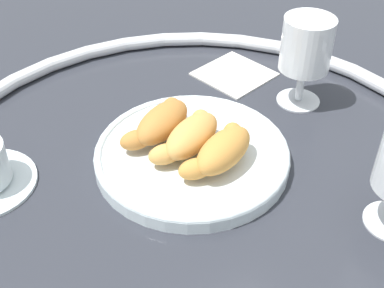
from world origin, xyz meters
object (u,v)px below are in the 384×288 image
Objects in this scene: croissant_extra at (161,122)px; croissant_large at (222,150)px; folded_napkin at (234,73)px; juice_glass_right at (306,48)px; pastry_plate at (192,154)px; croissant_small at (190,136)px.

croissant_large is at bearing -68.03° from croissant_extra.
croissant_large is 0.26m from folded_napkin.
croissant_extra is at bearing 177.03° from juice_glass_right.
juice_glass_right reaches higher than pastry_plate.
pastry_plate is 0.06m from croissant_extra.
folded_napkin is (-0.04, 0.12, -0.09)m from juice_glass_right.
pastry_plate is 2.07× the size of croissant_large.
croissant_extra reaches higher than folded_napkin.
juice_glass_right is (0.22, 0.04, 0.08)m from pastry_plate.
croissant_large is 1.03× the size of croissant_extra.
croissant_large reaches higher than folded_napkin.
croissant_small reaches higher than folded_napkin.
croissant_large is 0.22m from juice_glass_right.
juice_glass_right reaches higher than folded_napkin.
pastry_plate is 1.87× the size of juice_glass_right.
pastry_plate is 0.03m from croissant_small.
croissant_extra is (-0.02, 0.05, 0.00)m from croissant_small.
croissant_large is 0.05m from croissant_small.
juice_glass_right is 1.27× the size of folded_napkin.
croissant_large is 1.02× the size of croissant_small.
folded_napkin is at bearing 40.78° from pastry_plate.
croissant_small is (-0.00, 0.00, 0.03)m from pastry_plate.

